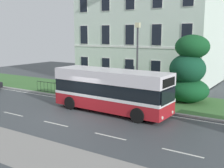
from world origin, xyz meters
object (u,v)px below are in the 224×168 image
at_px(georgian_townhouse, 152,23).
at_px(single_decker_bus, 111,90).
at_px(evergreen_tree, 189,72).
at_px(street_lamp_post, 137,58).
at_px(litter_bin, 89,90).

bearing_deg(georgian_townhouse, single_decker_bus, -76.41).
bearing_deg(single_decker_bus, evergreen_tree, 57.22).
bearing_deg(street_lamp_post, single_decker_bus, -103.69).
xyz_separation_m(georgian_townhouse, single_decker_bus, (3.30, -13.67, -5.14)).
xyz_separation_m(street_lamp_post, litter_bin, (-4.67, 0.13, -3.03)).
relative_size(georgian_townhouse, litter_bin, 13.91).
bearing_deg(litter_bin, evergreen_tree, 18.69).
xyz_separation_m(georgian_townhouse, evergreen_tree, (7.09, -8.25, -4.18)).
distance_m(street_lamp_post, litter_bin, 5.57).
xyz_separation_m(single_decker_bus, street_lamp_post, (0.64, 2.65, 2.11)).
relative_size(evergreen_tree, litter_bin, 5.04).
bearing_deg(evergreen_tree, georgian_townhouse, 130.68).
xyz_separation_m(evergreen_tree, litter_bin, (-7.81, -2.64, -1.89)).
height_order(street_lamp_post, litter_bin, street_lamp_post).
height_order(evergreen_tree, street_lamp_post, street_lamp_post).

